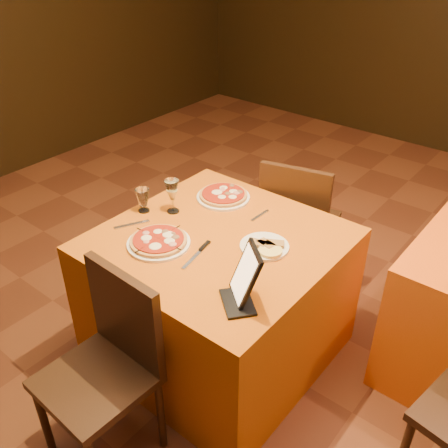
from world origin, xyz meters
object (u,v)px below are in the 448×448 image
Objects in this scene: main_table at (219,297)px; chair_main_far at (300,222)px; pizza_far at (223,196)px; wine_glass at (172,196)px; tablet at (246,274)px; pizza_near at (159,242)px; chair_main_near at (95,381)px; water_glass at (143,200)px.

main_table is 0.81m from chair_main_far.
chair_main_far is (-0.00, 0.81, 0.08)m from main_table.
pizza_far is at bearing 125.79° from main_table.
tablet is (0.72, -0.32, 0.03)m from wine_glass.
chair_main_far is 3.06× the size of pizza_far.
wine_glass is at bearing -112.71° from pizza_far.
pizza_near is at bearing -85.35° from pizza_far.
chair_main_near is at bearing -90.00° from main_table.
main_table is 3.70× the size of pizza_far.
wine_glass is 0.78m from tablet.
chair_main_far reaches higher than pizza_near.
pizza_near is (-0.19, 0.58, 0.31)m from chair_main_near.
wine_glass is at bearing 114.54° from chair_main_near.
chair_main_near is at bearing -78.38° from pizza_far.
water_glass reaches higher than pizza_near.
chair_main_near is 1.61m from chair_main_far.
wine_glass is (-0.35, 0.85, 0.39)m from chair_main_near.
water_glass is (-0.48, -0.05, 0.44)m from main_table.
tablet is (0.60, -0.60, 0.10)m from pizza_far.
wine_glass reaches higher than chair_main_far.
main_table is at bearing 50.15° from pizza_near.
water_glass is at bearing -143.20° from wine_glass.
wine_glass is (-0.35, 0.04, 0.47)m from main_table.
pizza_far is at bearing 103.83° from chair_main_near.
wine_glass is 0.78× the size of tablet.
water_glass is at bearing -155.61° from tablet.
pizza_near is 0.34m from water_glass.
water_glass is 0.53× the size of tablet.
pizza_far is 2.28× the size of water_glass.
main_table is 5.79× the size of wine_glass.
pizza_near is 0.57m from tablet.
pizza_near is 1.61× the size of wine_glass.
chair_main_far is at bearing 65.39° from wine_glass.
chair_main_near is at bearing -67.67° from wine_glass.
pizza_near is (-0.19, -0.23, 0.39)m from main_table.
tablet reaches higher than water_glass.
pizza_far reaches higher than main_table.
pizza_near is at bearing -31.16° from water_glass.
tablet is (0.37, -1.08, 0.41)m from chair_main_far.
chair_main_far is 0.62m from pizza_far.
tablet is at bearing -23.77° from wine_glass.
chair_main_far is at bearing 92.21° from chair_main_near.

